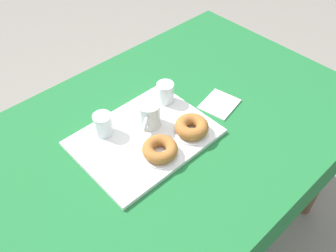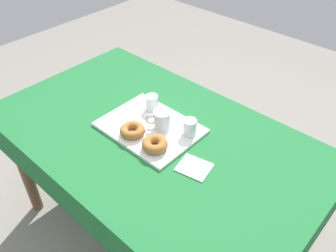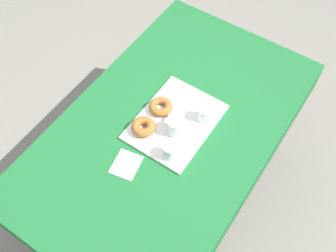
{
  "view_description": "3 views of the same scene",
  "coord_description": "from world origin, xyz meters",
  "px_view_note": "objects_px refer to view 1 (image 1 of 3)",
  "views": [
    {
      "loc": [
        0.53,
        0.63,
        1.65
      ],
      "look_at": [
        -0.04,
        0.02,
        0.81
      ],
      "focal_mm": 38.29,
      "sensor_mm": 36.0,
      "label": 1
    },
    {
      "loc": [
        -0.88,
        0.86,
        1.81
      ],
      "look_at": [
        -0.05,
        -0.05,
        0.81
      ],
      "focal_mm": 37.52,
      "sensor_mm": 36.0,
      "label": 2
    },
    {
      "loc": [
        -0.86,
        -0.58,
        2.36
      ],
      "look_at": [
        -0.01,
        -0.0,
        0.79
      ],
      "focal_mm": 42.98,
      "sensor_mm": 36.0,
      "label": 3
    }
  ],
  "objects_px": {
    "serving_tray": "(144,137)",
    "tea_mug_left": "(149,115)",
    "sugar_donut_left": "(160,149)",
    "donut_plate_right": "(191,132)",
    "dining_table": "(156,153)",
    "sugar_donut_right": "(192,127)",
    "paper_napkin": "(219,104)",
    "water_glass_near": "(103,125)",
    "water_glass_far": "(165,94)",
    "donut_plate_left": "(160,154)"
  },
  "relations": [
    {
      "from": "water_glass_near",
      "to": "paper_napkin",
      "type": "xyz_separation_m",
      "value": [
        -0.4,
        0.16,
        -0.05
      ]
    },
    {
      "from": "serving_tray",
      "to": "water_glass_near",
      "type": "xyz_separation_m",
      "value": [
        0.09,
        -0.1,
        0.04
      ]
    },
    {
      "from": "donut_plate_left",
      "to": "donut_plate_right",
      "type": "distance_m",
      "value": 0.14
    },
    {
      "from": "water_glass_near",
      "to": "donut_plate_left",
      "type": "height_order",
      "value": "water_glass_near"
    },
    {
      "from": "dining_table",
      "to": "donut_plate_right",
      "type": "bearing_deg",
      "value": 138.49
    },
    {
      "from": "serving_tray",
      "to": "tea_mug_left",
      "type": "bearing_deg",
      "value": -149.13
    },
    {
      "from": "paper_napkin",
      "to": "serving_tray",
      "type": "bearing_deg",
      "value": -10.49
    },
    {
      "from": "water_glass_far",
      "to": "paper_napkin",
      "type": "distance_m",
      "value": 0.2
    },
    {
      "from": "dining_table",
      "to": "donut_plate_right",
      "type": "xyz_separation_m",
      "value": [
        -0.09,
        0.08,
        0.11
      ]
    },
    {
      "from": "serving_tray",
      "to": "water_glass_far",
      "type": "xyz_separation_m",
      "value": [
        -0.17,
        -0.08,
        0.04
      ]
    },
    {
      "from": "serving_tray",
      "to": "donut_plate_right",
      "type": "relative_size",
      "value": 3.74
    },
    {
      "from": "dining_table",
      "to": "sugar_donut_right",
      "type": "height_order",
      "value": "sugar_donut_right"
    },
    {
      "from": "sugar_donut_right",
      "to": "water_glass_near",
      "type": "bearing_deg",
      "value": -43.19
    },
    {
      "from": "donut_plate_right",
      "to": "sugar_donut_right",
      "type": "relative_size",
      "value": 1.05
    },
    {
      "from": "donut_plate_right",
      "to": "paper_napkin",
      "type": "distance_m",
      "value": 0.19
    },
    {
      "from": "water_glass_far",
      "to": "water_glass_near",
      "type": "bearing_deg",
      "value": -4.76
    },
    {
      "from": "paper_napkin",
      "to": "sugar_donut_right",
      "type": "bearing_deg",
      "value": 11.37
    },
    {
      "from": "serving_tray",
      "to": "sugar_donut_right",
      "type": "bearing_deg",
      "value": 142.56
    },
    {
      "from": "serving_tray",
      "to": "paper_napkin",
      "type": "height_order",
      "value": "serving_tray"
    },
    {
      "from": "tea_mug_left",
      "to": "water_glass_far",
      "type": "xyz_separation_m",
      "value": [
        -0.12,
        -0.05,
        -0.01
      ]
    },
    {
      "from": "tea_mug_left",
      "to": "donut_plate_left",
      "type": "relative_size",
      "value": 0.88
    },
    {
      "from": "sugar_donut_left",
      "to": "water_glass_far",
      "type": "bearing_deg",
      "value": -136.51
    },
    {
      "from": "donut_plate_left",
      "to": "sugar_donut_left",
      "type": "relative_size",
      "value": 1.05
    },
    {
      "from": "water_glass_near",
      "to": "sugar_donut_right",
      "type": "relative_size",
      "value": 0.69
    },
    {
      "from": "water_glass_near",
      "to": "donut_plate_left",
      "type": "relative_size",
      "value": 0.65
    },
    {
      "from": "dining_table",
      "to": "sugar_donut_right",
      "type": "distance_m",
      "value": 0.18
    },
    {
      "from": "donut_plate_left",
      "to": "donut_plate_right",
      "type": "height_order",
      "value": "same"
    },
    {
      "from": "donut_plate_right",
      "to": "water_glass_far",
      "type": "bearing_deg",
      "value": -104.48
    },
    {
      "from": "dining_table",
      "to": "water_glass_near",
      "type": "xyz_separation_m",
      "value": [
        0.12,
        -0.12,
        0.14
      ]
    },
    {
      "from": "water_glass_far",
      "to": "donut_plate_left",
      "type": "height_order",
      "value": "water_glass_far"
    },
    {
      "from": "dining_table",
      "to": "water_glass_far",
      "type": "xyz_separation_m",
      "value": [
        -0.14,
        -0.1,
        0.14
      ]
    },
    {
      "from": "serving_tray",
      "to": "water_glass_far",
      "type": "relative_size",
      "value": 5.73
    },
    {
      "from": "water_glass_far",
      "to": "tea_mug_left",
      "type": "bearing_deg",
      "value": 23.31
    },
    {
      "from": "water_glass_far",
      "to": "sugar_donut_right",
      "type": "relative_size",
      "value": 0.69
    },
    {
      "from": "serving_tray",
      "to": "tea_mug_left",
      "type": "height_order",
      "value": "tea_mug_left"
    },
    {
      "from": "water_glass_far",
      "to": "sugar_donut_left",
      "type": "height_order",
      "value": "water_glass_far"
    },
    {
      "from": "dining_table",
      "to": "water_glass_far",
      "type": "bearing_deg",
      "value": -144.52
    },
    {
      "from": "tea_mug_left",
      "to": "sugar_donut_left",
      "type": "xyz_separation_m",
      "value": [
        0.06,
        0.12,
        -0.02
      ]
    },
    {
      "from": "sugar_donut_left",
      "to": "serving_tray",
      "type": "bearing_deg",
      "value": -99.34
    },
    {
      "from": "water_glass_near",
      "to": "water_glass_far",
      "type": "relative_size",
      "value": 1.0
    },
    {
      "from": "tea_mug_left",
      "to": "sugar_donut_left",
      "type": "height_order",
      "value": "tea_mug_left"
    },
    {
      "from": "donut_plate_right",
      "to": "water_glass_near",
      "type": "bearing_deg",
      "value": -43.19
    },
    {
      "from": "serving_tray",
      "to": "paper_napkin",
      "type": "bearing_deg",
      "value": 169.51
    },
    {
      "from": "dining_table",
      "to": "sugar_donut_right",
      "type": "xyz_separation_m",
      "value": [
        -0.09,
        0.08,
        0.13
      ]
    },
    {
      "from": "dining_table",
      "to": "water_glass_near",
      "type": "relative_size",
      "value": 20.08
    },
    {
      "from": "water_glass_near",
      "to": "water_glass_far",
      "type": "bearing_deg",
      "value": 175.24
    },
    {
      "from": "tea_mug_left",
      "to": "water_glass_near",
      "type": "height_order",
      "value": "tea_mug_left"
    },
    {
      "from": "water_glass_near",
      "to": "donut_plate_left",
      "type": "bearing_deg",
      "value": 109.76
    },
    {
      "from": "sugar_donut_left",
      "to": "donut_plate_right",
      "type": "relative_size",
      "value": 0.95
    },
    {
      "from": "sugar_donut_right",
      "to": "donut_plate_left",
      "type": "bearing_deg",
      "value": -0.23
    }
  ]
}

